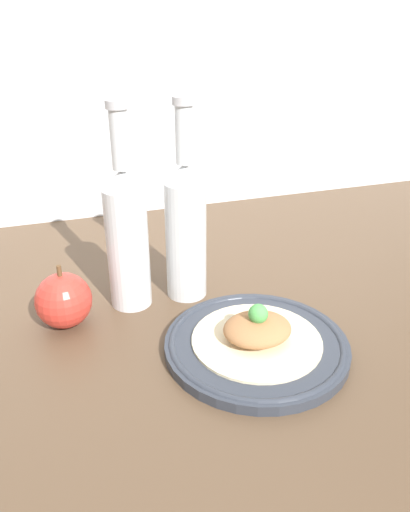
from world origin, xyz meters
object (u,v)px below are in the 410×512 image
(cider_bottle_right, at_px, (186,226))
(plated_food, at_px, (259,331))
(apple, at_px, (64,300))
(plate, at_px, (258,344))
(cider_bottle_left, at_px, (127,233))

(cider_bottle_right, bearing_deg, plated_food, -73.82)
(plated_food, xyz_separation_m, apple, (-0.26, 0.15, 0.01))
(plated_food, height_order, cider_bottle_right, cider_bottle_right)
(plate, bearing_deg, cider_bottle_right, 106.18)
(cider_bottle_left, xyz_separation_m, cider_bottle_right, (0.10, 0.00, 0.00))
(plated_food, relative_size, apple, 1.81)
(apple, bearing_deg, plated_food, -30.49)
(cider_bottle_right, bearing_deg, apple, -170.89)
(cider_bottle_left, relative_size, cider_bottle_right, 1.00)
(cider_bottle_left, relative_size, apple, 3.20)
(plated_food, relative_size, cider_bottle_left, 0.57)
(plated_food, bearing_deg, cider_bottle_left, 129.00)
(cider_bottle_right, height_order, apple, cider_bottle_right)
(cider_bottle_right, relative_size, apple, 3.20)
(cider_bottle_right, distance_m, apple, 0.22)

